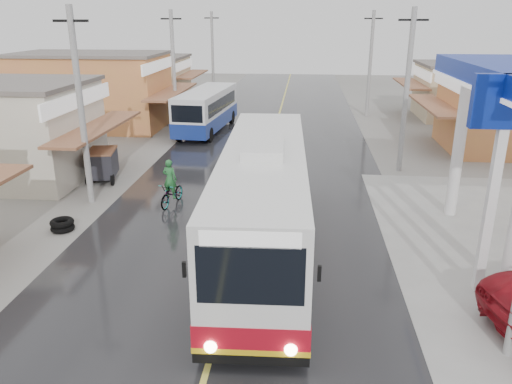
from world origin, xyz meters
TOP-DOWN VIEW (x-y plane):
  - ground at (0.00, 0.00)m, footprint 120.00×120.00m
  - road at (0.00, 15.00)m, footprint 12.00×90.00m
  - centre_line at (0.00, 15.00)m, footprint 0.15×90.00m
  - shopfronts_left at (-13.00, 18.00)m, footprint 11.00×44.00m
  - utility_poles_left at (-7.00, 16.00)m, footprint 1.60×50.00m
  - utility_poles_right at (7.00, 15.00)m, footprint 1.60×36.00m
  - coach_bus at (0.79, 4.86)m, footprint 3.22×12.56m
  - second_bus at (-4.63, 23.15)m, footprint 3.07×8.71m
  - cyclist at (-3.43, 8.95)m, footprint 1.05×2.00m
  - tricycle_near at (-7.59, 11.92)m, footprint 1.66×2.05m
  - tyre_stack at (-6.83, 5.95)m, footprint 0.87×0.87m

SIDE VIEW (x-z plane):
  - ground at x=0.00m, z-range 0.00..0.00m
  - shopfronts_left at x=-13.00m, z-range -2.60..2.60m
  - utility_poles_left at x=-7.00m, z-range -4.00..4.00m
  - utility_poles_right at x=7.00m, z-range -4.00..4.00m
  - road at x=0.00m, z-range 0.00..0.02m
  - centre_line at x=0.00m, z-range 0.02..0.03m
  - tyre_stack at x=-6.83m, z-range 0.00..0.45m
  - cyclist at x=-3.43m, z-range -0.35..1.70m
  - tricycle_near at x=-7.59m, z-range 0.11..1.64m
  - second_bus at x=-4.63m, z-range 0.11..2.94m
  - coach_bus at x=0.79m, z-range -0.07..3.83m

